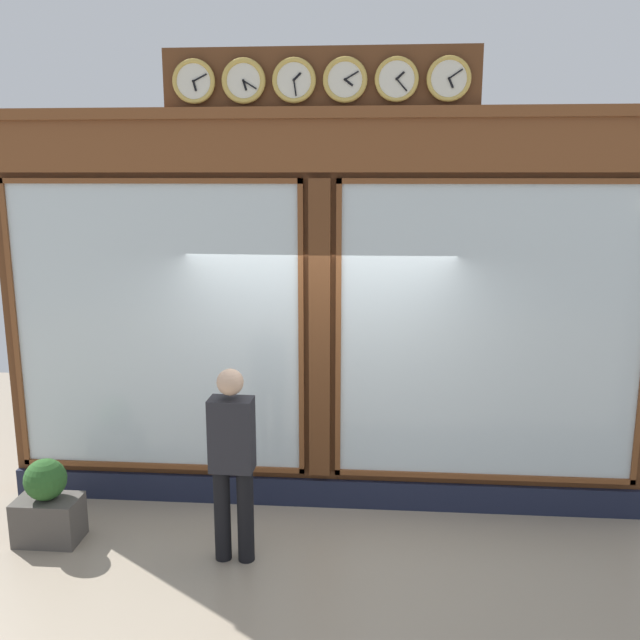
% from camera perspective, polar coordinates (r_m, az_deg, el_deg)
% --- Properties ---
extents(shop_facade, '(6.32, 0.42, 4.31)m').
position_cam_1_polar(shop_facade, '(6.53, 0.09, 0.64)').
color(shop_facade, '#5B3319').
rests_on(shop_facade, ground_plane).
extents(pedestrian, '(0.37, 0.23, 1.69)m').
position_cam_1_polar(pedestrian, '(5.82, -7.32, -11.27)').
color(pedestrian, black).
rests_on(pedestrian, ground_plane).
extents(planter_box, '(0.56, 0.36, 0.41)m').
position_cam_1_polar(planter_box, '(6.81, -21.65, -15.20)').
color(planter_box, '#4C4742').
rests_on(planter_box, ground_plane).
extents(planter_shrub, '(0.37, 0.37, 0.37)m').
position_cam_1_polar(planter_shrub, '(6.65, -21.92, -12.22)').
color(planter_shrub, '#285623').
rests_on(planter_shrub, planter_box).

